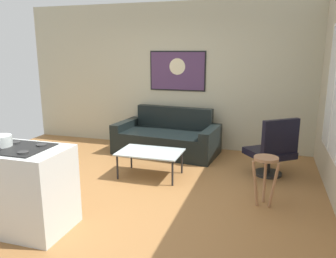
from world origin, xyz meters
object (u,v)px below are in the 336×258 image
object	(u,v)px
armchair	(273,150)
bar_stool	(266,169)
coffee_table	(150,153)
wall_painting	(177,71)
couch	(167,139)
mixing_bowl	(0,142)

from	to	relation	value
armchair	bar_stool	world-z (taller)	armchair
coffee_table	wall_painting	size ratio (longest dim) A/B	0.86
coffee_table	wall_painting	xyz separation A→B (m)	(-0.06, 1.76, 1.14)
coffee_table	bar_stool	world-z (taller)	bar_stool
couch	coffee_table	distance (m)	1.27
bar_stool	mixing_bowl	world-z (taller)	mixing_bowl
couch	armchair	xyz separation A→B (m)	(1.90, -0.73, 0.16)
couch	armchair	size ratio (longest dim) A/B	2.13
coffee_table	bar_stool	xyz separation A→B (m)	(1.70, -0.52, 0.11)
wall_painting	armchair	bearing A→B (deg)	-33.56
armchair	mixing_bowl	size ratio (longest dim) A/B	3.76
coffee_table	couch	bearing A→B (deg)	95.27
armchair	bar_stool	size ratio (longest dim) A/B	1.47
armchair	bar_stool	bearing A→B (deg)	-94.89
coffee_table	bar_stool	distance (m)	1.78
mixing_bowl	wall_painting	size ratio (longest dim) A/B	0.22
couch	mixing_bowl	distance (m)	3.32
mixing_bowl	wall_painting	bearing A→B (deg)	75.62
couch	wall_painting	xyz separation A→B (m)	(0.05, 0.50, 1.24)
bar_stool	wall_painting	xyz separation A→B (m)	(-1.76, 2.28, 1.03)
couch	coffee_table	world-z (taller)	couch
coffee_table	mixing_bowl	distance (m)	2.20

